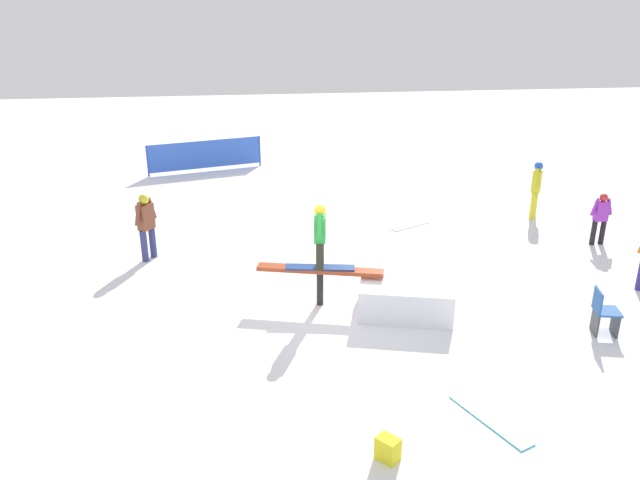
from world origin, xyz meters
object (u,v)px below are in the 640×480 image
(rail_feature, at_px, (320,274))
(loose_snowboard_white, at_px, (410,225))
(bystander_yellow, at_px, (536,187))
(main_rider_on_rail, at_px, (320,237))
(loose_snowboard_cyan, at_px, (490,419))
(bystander_purple, at_px, (601,216))
(bystander_brown, at_px, (146,223))
(folding_chair, at_px, (604,313))
(backpack_on_snow, at_px, (388,449))

(rail_feature, height_order, loose_snowboard_white, rail_feature)
(bystander_yellow, bearing_deg, main_rider_on_rail, -24.10)
(main_rider_on_rail, distance_m, loose_snowboard_cyan, 4.74)
(bystander_purple, height_order, bystander_yellow, bystander_yellow)
(bystander_brown, relative_size, loose_snowboard_white, 1.28)
(bystander_purple, distance_m, bystander_yellow, 2.29)
(main_rider_on_rail, height_order, loose_snowboard_cyan, main_rider_on_rail)
(loose_snowboard_cyan, distance_m, folding_chair, 3.76)
(loose_snowboard_white, bearing_deg, rail_feature, 26.83)
(rail_feature, relative_size, backpack_on_snow, 7.41)
(bystander_yellow, bearing_deg, loose_snowboard_cyan, 3.00)
(bystander_brown, xyz_separation_m, bystander_purple, (-11.11, 0.51, -0.15))
(bystander_purple, bearing_deg, loose_snowboard_cyan, -130.42)
(backpack_on_snow, bearing_deg, main_rider_on_rail, 142.92)
(bystander_brown, distance_m, folding_chair, 9.96)
(bystander_brown, distance_m, loose_snowboard_cyan, 9.04)
(bystander_brown, height_order, bystander_yellow, bystander_yellow)
(rail_feature, xyz_separation_m, bystander_purple, (-7.39, -2.38, 0.07))
(loose_snowboard_white, xyz_separation_m, folding_chair, (-1.96, 6.18, 0.40))
(bystander_yellow, relative_size, folding_chair, 1.83)
(loose_snowboard_cyan, bearing_deg, bystander_yellow, 128.32)
(main_rider_on_rail, relative_size, bystander_brown, 0.87)
(main_rider_on_rail, relative_size, bystander_yellow, 0.87)
(loose_snowboard_white, bearing_deg, folding_chair, 79.73)
(bystander_purple, relative_size, loose_snowboard_cyan, 0.91)
(main_rider_on_rail, height_order, folding_chair, main_rider_on_rail)
(bystander_yellow, distance_m, loose_snowboard_white, 3.76)
(bystander_brown, relative_size, folding_chair, 1.83)
(bystander_purple, bearing_deg, folding_chair, -119.61)
(bystander_yellow, bearing_deg, bystander_brown, -49.22)
(bystander_yellow, bearing_deg, loose_snowboard_white, -54.54)
(folding_chair, bearing_deg, bystander_purple, -15.51)
(main_rider_on_rail, height_order, loose_snowboard_white, main_rider_on_rail)
(main_rider_on_rail, xyz_separation_m, backpack_on_snow, (-0.30, 4.66, -1.29))
(bystander_brown, distance_m, loose_snowboard_white, 6.99)
(rail_feature, xyz_separation_m, backpack_on_snow, (-0.30, 4.66, -0.51))
(loose_snowboard_cyan, bearing_deg, main_rider_on_rail, -176.77)
(bystander_yellow, xyz_separation_m, loose_snowboard_white, (3.65, 0.24, -0.89))
(bystander_brown, relative_size, bystander_yellow, 1.00)
(rail_feature, distance_m, loose_snowboard_cyan, 4.56)
(main_rider_on_rail, height_order, bystander_brown, main_rider_on_rail)
(rail_feature, bearing_deg, bystander_purple, -146.93)
(main_rider_on_rail, bearing_deg, loose_snowboard_cyan, 126.52)
(rail_feature, xyz_separation_m, folding_chair, (-5.02, 1.86, -0.27))
(backpack_on_snow, bearing_deg, loose_snowboard_cyan, 69.15)
(loose_snowboard_cyan, height_order, backpack_on_snow, backpack_on_snow)
(rail_feature, distance_m, loose_snowboard_white, 5.34)
(folding_chair, bearing_deg, bystander_brown, 75.13)
(bystander_yellow, xyz_separation_m, loose_snowboard_cyan, (4.71, 8.61, -0.89))
(folding_chair, distance_m, backpack_on_snow, 5.50)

